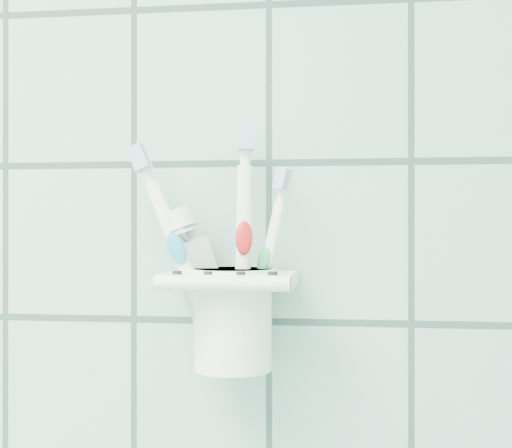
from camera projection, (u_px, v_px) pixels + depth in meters
holder_bracket at (231, 281)px, 0.64m from camera, size 0.12×0.10×0.04m
cup at (233, 315)px, 0.65m from camera, size 0.08×0.08×0.09m
toothbrush_pink at (223, 241)px, 0.64m from camera, size 0.08×0.02×0.21m
toothbrush_blue at (241, 240)px, 0.63m from camera, size 0.02×0.04×0.22m
toothbrush_orange at (244, 260)px, 0.66m from camera, size 0.05×0.02×0.18m
toothpaste_tube at (227, 268)px, 0.66m from camera, size 0.07×0.04×0.16m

